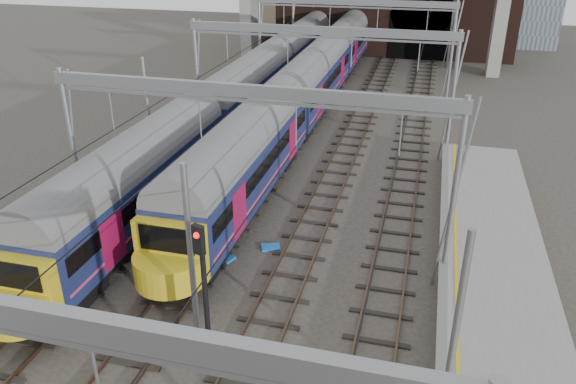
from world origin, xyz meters
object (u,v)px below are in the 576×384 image
(signal_near_centre, at_px, (203,281))
(relay_cabinet, at_px, (35,290))
(train_main, at_px, (334,56))
(train_second, at_px, (247,91))

(signal_near_centre, distance_m, relay_cabinet, 8.44)
(relay_cabinet, bearing_deg, signal_near_centre, 14.01)
(train_main, xyz_separation_m, train_second, (-4.00, -12.84, -0.06))
(signal_near_centre, height_order, relay_cabinet, signal_near_centre)
(train_second, xyz_separation_m, relay_cabinet, (-1.16, -22.80, -1.93))
(relay_cabinet, bearing_deg, train_main, 106.47)
(train_main, height_order, train_second, train_main)
(signal_near_centre, bearing_deg, train_second, 125.70)
(train_main, height_order, relay_cabinet, train_main)
(train_main, relative_size, train_second, 1.38)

